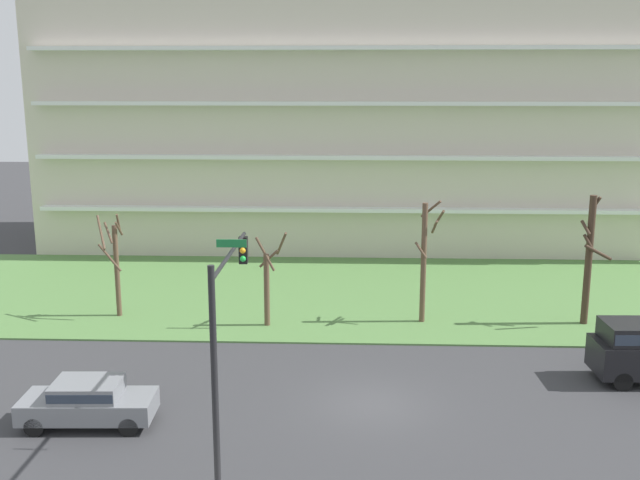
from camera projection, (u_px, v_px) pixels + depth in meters
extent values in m
plane|color=#38383A|center=(372.00, 404.00, 26.01)|extent=(160.00, 160.00, 0.00)
cube|color=#547F42|center=(364.00, 293.00, 39.67)|extent=(80.00, 16.00, 0.08)
cube|color=beige|center=(362.00, 125.00, 51.64)|extent=(43.41, 12.14, 16.73)
cube|color=white|center=(363.00, 210.00, 46.34)|extent=(41.67, 0.90, 0.24)
cube|color=white|center=(363.00, 157.00, 45.63)|extent=(41.67, 0.90, 0.24)
cube|color=white|center=(364.00, 104.00, 44.92)|extent=(41.67, 0.90, 0.24)
cube|color=white|center=(365.00, 48.00, 44.21)|extent=(41.67, 0.90, 0.24)
cylinder|color=brown|center=(117.00, 272.00, 35.22)|extent=(0.25, 0.25, 4.60)
cylinder|color=brown|center=(110.00, 258.00, 34.52)|extent=(1.19, 0.39, 1.30)
cylinder|color=brown|center=(108.00, 233.00, 34.58)|extent=(0.60, 0.61, 0.98)
cylinder|color=brown|center=(119.00, 229.00, 34.69)|extent=(0.25, 0.59, 0.76)
cylinder|color=brown|center=(101.00, 232.00, 34.50)|extent=(0.77, 1.24, 1.47)
cylinder|color=brown|center=(118.00, 222.00, 34.70)|extent=(0.14, 0.51, 0.87)
cylinder|color=brown|center=(267.00, 291.00, 33.91)|extent=(0.27, 0.27, 3.52)
cylinder|color=brown|center=(265.00, 254.00, 33.12)|extent=(0.92, 0.13, 1.61)
cylinder|color=brown|center=(282.00, 244.00, 33.68)|extent=(0.68, 1.51, 1.38)
cylinder|color=brown|center=(269.00, 259.00, 34.02)|extent=(0.96, 0.27, 0.92)
cylinder|color=brown|center=(423.00, 264.00, 34.20)|extent=(0.26, 0.26, 5.84)
cylinder|color=brown|center=(421.00, 250.00, 33.82)|extent=(0.62, 0.49, 0.75)
cylinder|color=brown|center=(439.00, 218.00, 33.82)|extent=(0.35, 1.43, 1.02)
cylinder|color=brown|center=(431.00, 209.00, 34.03)|extent=(0.92, 0.77, 0.93)
cylinder|color=brown|center=(435.00, 227.00, 33.84)|extent=(0.21, 1.02, 0.81)
cylinder|color=#423023|center=(588.00, 261.00, 33.87)|extent=(0.33, 0.33, 6.24)
cylinder|color=#423023|center=(598.00, 253.00, 33.10)|extent=(1.42, 0.53, 0.84)
cylinder|color=#423023|center=(595.00, 204.00, 33.43)|extent=(0.48, 0.51, 0.80)
cylinder|color=#423023|center=(589.00, 243.00, 33.48)|extent=(0.60, 0.43, 0.84)
cylinder|color=#423023|center=(586.00, 228.00, 33.43)|extent=(0.38, 0.71, 0.65)
cylinder|color=black|center=(623.00, 381.00, 27.08)|extent=(0.73, 0.24, 0.72)
cylinder|color=black|center=(605.00, 363.00, 28.82)|extent=(0.73, 0.24, 0.72)
cube|color=slate|center=(88.00, 406.00, 24.29)|extent=(4.47, 1.98, 0.70)
cube|color=slate|center=(87.00, 389.00, 24.15)|extent=(2.27, 1.75, 0.55)
cube|color=#2D3847|center=(87.00, 389.00, 24.15)|extent=(2.23, 1.78, 0.30)
cylinder|color=black|center=(141.00, 406.00, 25.14)|extent=(0.65, 0.25, 0.64)
cylinder|color=black|center=(129.00, 427.00, 23.59)|extent=(0.65, 0.25, 0.64)
cylinder|color=black|center=(52.00, 406.00, 25.13)|extent=(0.65, 0.25, 0.64)
cylinder|color=black|center=(34.00, 427.00, 23.59)|extent=(0.65, 0.25, 0.64)
cylinder|color=black|center=(215.00, 390.00, 19.02)|extent=(0.18, 0.18, 6.77)
cylinder|color=black|center=(230.00, 254.00, 21.27)|extent=(0.12, 5.91, 0.12)
cube|color=black|center=(243.00, 250.00, 23.96)|extent=(0.28, 0.28, 0.90)
sphere|color=red|center=(243.00, 242.00, 23.75)|extent=(0.20, 0.20, 0.20)
sphere|color=#F2A519|center=(243.00, 251.00, 23.81)|extent=(0.20, 0.20, 0.20)
sphere|color=green|center=(243.00, 259.00, 23.87)|extent=(0.20, 0.20, 0.20)
cube|color=#197238|center=(231.00, 243.00, 21.50)|extent=(0.90, 0.04, 0.24)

